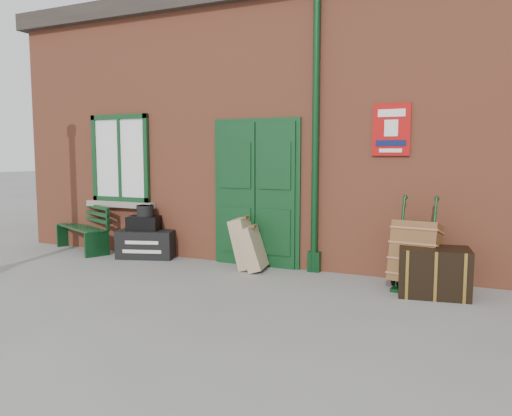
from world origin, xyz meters
The scene contains 10 objects.
ground centered at (0.00, 0.00, 0.00)m, with size 80.00×80.00×0.00m, color gray.
station_building centered at (0.00, 3.49, 2.16)m, with size 10.30×4.30×4.36m.
bench centered at (-3.60, 1.30, 0.43)m, with size 1.44×0.97×0.86m.
houdini_trunk centered at (-2.22, 1.25, 0.23)m, with size 0.92×0.51×0.46m, color black.
strongbox centered at (-2.27, 1.25, 0.58)m, with size 0.51×0.37×0.23m, color black.
hatbox centered at (-2.24, 1.25, 0.78)m, with size 0.28×0.28×0.18m, color black.
suitcase_back centered at (-0.38, 1.23, 0.39)m, with size 0.22×0.54×0.75m, color tan.
suitcase_front centered at (-0.20, 1.13, 0.34)m, with size 0.19×0.48×0.65m, color tan.
porter_trolley centered at (2.11, 1.06, 0.45)m, with size 0.63×0.67×1.16m.
dark_trunk centered at (2.36, 0.85, 0.30)m, with size 0.82×0.54×0.59m, color black.
Camera 1 is at (2.87, -5.45, 1.72)m, focal length 35.00 mm.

